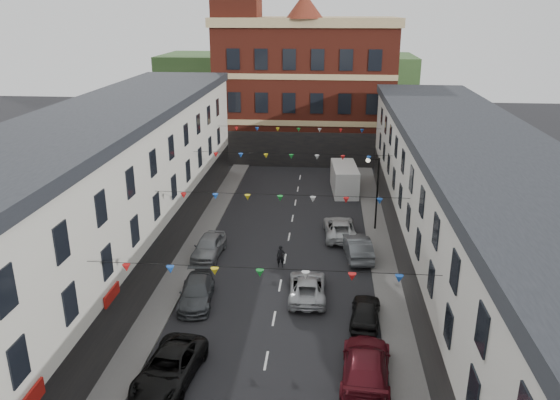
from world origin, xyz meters
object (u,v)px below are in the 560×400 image
(car_left_c, at_px, (170,367))
(white_van, at_px, (344,179))
(car_left_d, at_px, (196,292))
(car_right_e, at_px, (357,247))
(car_right_c, at_px, (366,366))
(car_right_f, at_px, (340,228))
(pedestrian, at_px, (281,257))
(car_right_d, at_px, (365,312))
(car_left_e, at_px, (209,246))
(street_lamp, at_px, (374,184))
(moving_car, at_px, (307,287))

(car_left_c, bearing_deg, white_van, 79.84)
(car_left_d, height_order, car_right_e, car_right_e)
(car_right_c, bearing_deg, car_right_f, -82.09)
(car_right_e, bearing_deg, pedestrian, 14.82)
(pedestrian, bearing_deg, car_right_d, -52.65)
(car_right_e, bearing_deg, car_left_e, -2.70)
(pedestrian, bearing_deg, car_left_e, 163.80)
(street_lamp, distance_m, car_right_c, 19.44)
(car_right_e, bearing_deg, car_left_d, 29.41)
(car_right_e, height_order, moving_car, car_right_e)
(car_right_e, relative_size, moving_car, 0.98)
(car_left_c, bearing_deg, car_right_c, 11.58)
(moving_car, xyz_separation_m, pedestrian, (-1.99, 3.94, 0.12))
(car_right_f, bearing_deg, pedestrian, 50.39)
(car_right_d, bearing_deg, moving_car, -31.63)
(car_right_e, height_order, pedestrian, pedestrian)
(street_lamp, distance_m, car_right_e, 6.25)
(street_lamp, relative_size, car_right_e, 1.25)
(car_left_e, relative_size, moving_car, 0.92)
(car_left_c, distance_m, moving_car, 10.66)
(street_lamp, xyz_separation_m, pedestrian, (-6.74, -7.34, -3.11))
(street_lamp, bearing_deg, car_right_d, -95.54)
(car_right_e, relative_size, white_van, 0.81)
(car_left_e, xyz_separation_m, moving_car, (7.30, -5.28, -0.09))
(car_left_c, relative_size, pedestrian, 3.26)
(car_right_d, height_order, white_van, white_van)
(car_right_f, bearing_deg, white_van, -97.07)
(street_lamp, xyz_separation_m, car_right_f, (-2.62, -1.55, -3.20))
(street_lamp, distance_m, car_right_f, 4.41)
(car_right_e, bearing_deg, car_right_f, -78.79)
(car_right_d, bearing_deg, car_right_f, -77.95)
(moving_car, relative_size, white_van, 0.83)
(car_left_e, height_order, white_van, white_van)
(car_right_c, bearing_deg, moving_car, -63.65)
(street_lamp, distance_m, pedestrian, 10.44)
(car_right_c, bearing_deg, car_left_c, 9.70)
(car_left_c, xyz_separation_m, car_left_e, (-1.09, 13.94, 0.04))
(car_left_d, relative_size, car_right_d, 1.17)
(car_left_c, bearing_deg, car_left_d, 100.06)
(car_left_c, relative_size, car_right_c, 0.92)
(car_left_e, bearing_deg, car_right_e, 7.77)
(car_left_e, distance_m, pedestrian, 5.48)
(moving_car, bearing_deg, car_right_d, 140.35)
(car_left_e, xyz_separation_m, white_van, (10.02, 15.69, 0.53))
(car_left_d, relative_size, pedestrian, 2.94)
(street_lamp, xyz_separation_m, car_right_c, (-1.64, -19.12, -3.09))
(car_right_f, xyz_separation_m, white_van, (0.58, 11.25, 0.59))
(car_left_c, height_order, car_right_d, car_left_c)
(car_right_f, bearing_deg, car_left_e, 21.11)
(street_lamp, xyz_separation_m, car_right_e, (-1.42, -5.22, -3.12))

